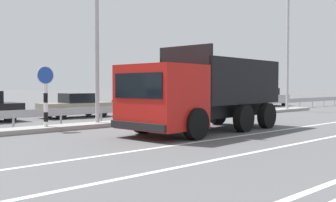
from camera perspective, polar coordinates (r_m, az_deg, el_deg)
name	(u,v)px	position (r m, az deg, el deg)	size (l,w,h in m)	color
ground_plane	(175,128)	(16.33, 1.07, -3.95)	(320.00, 320.00, 0.00)	#565659
lane_strip_0	(245,135)	(14.22, 11.07, -4.89)	(56.43, 0.16, 0.01)	silver
lane_strip_1	(306,142)	(13.01, 19.37, -5.63)	(56.43, 0.16, 0.01)	silver
median_island	(136,122)	(18.29, -4.66, -3.01)	(31.04, 1.10, 0.18)	gray
median_guardrail	(119,110)	(19.31, -7.11, -1.32)	(56.43, 0.09, 0.78)	#9EA0A5
dump_truck	(190,99)	(14.46, 3.23, 0.22)	(7.48, 3.23, 3.20)	red
median_road_sign	(46,98)	(15.86, -17.34, 0.48)	(0.69, 0.16, 2.51)	white
street_lamp_1	(100,19)	(17.24, -9.80, 11.70)	(0.72, 2.69, 8.15)	#ADADB2
street_lamp_2	(290,33)	(28.28, 17.30, 9.38)	(0.71, 2.37, 9.64)	#ADADB2
parked_car_4	(76,105)	(22.44, -13.21, -0.59)	(4.02, 1.98, 1.34)	gray
parked_car_5	(150,102)	(26.03, -2.64, -0.18)	(4.95, 2.05, 1.29)	maroon
parked_car_6	(221,99)	(30.48, 7.76, 0.24)	(4.59, 2.04, 1.43)	#A3A3A8
parked_car_7	(266,97)	(35.06, 14.01, 0.55)	(4.65, 2.04, 1.57)	#A3A3A8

